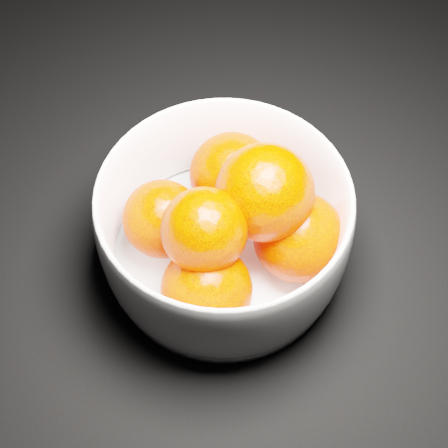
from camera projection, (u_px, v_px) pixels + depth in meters
bowl at (224, 227)px, 0.59m from camera, size 0.24×0.24×0.12m
orange_pile at (235, 221)px, 0.58m from camera, size 0.19×0.18×0.14m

